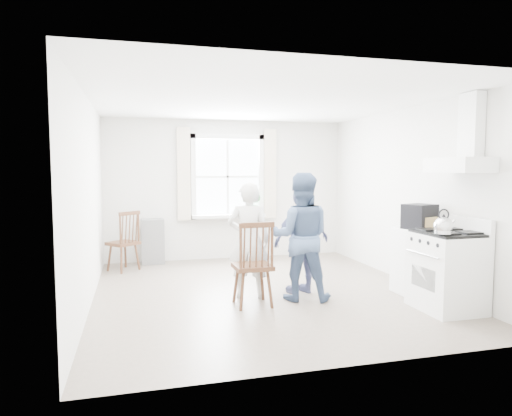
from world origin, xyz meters
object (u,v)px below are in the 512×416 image
(gas_stove, at_px, (447,270))
(person_mid, at_px, (301,237))
(person_left, at_px, (249,240))
(windsor_chair_b, at_px, (255,255))
(person_right, at_px, (302,241))
(stereo_stack, at_px, (420,217))
(low_cabinet, at_px, (417,261))
(windsor_chair_a, at_px, (127,234))

(gas_stove, distance_m, person_mid, 1.81)
(gas_stove, relative_size, person_left, 0.74)
(gas_stove, xyz_separation_m, windsor_chair_b, (-2.21, 0.67, 0.17))
(person_left, xyz_separation_m, person_right, (0.74, 0.00, -0.05))
(stereo_stack, relative_size, person_mid, 0.28)
(stereo_stack, xyz_separation_m, person_mid, (-1.59, 0.24, -0.24))
(gas_stove, bearing_deg, low_cabinet, 84.32)
(windsor_chair_a, relative_size, person_mid, 0.61)
(person_mid, bearing_deg, low_cabinet, -167.24)
(gas_stove, distance_m, person_right, 1.85)
(gas_stove, height_order, person_left, person_left)
(person_right, bearing_deg, low_cabinet, 150.77)
(windsor_chair_a, bearing_deg, person_right, -40.58)
(low_cabinet, distance_m, person_right, 1.58)
(low_cabinet, xyz_separation_m, windsor_chair_a, (-3.81, 2.44, 0.17))
(low_cabinet, height_order, windsor_chair_a, windsor_chair_a)
(stereo_stack, height_order, windsor_chair_a, stereo_stack)
(gas_stove, relative_size, windsor_chair_b, 1.04)
(windsor_chair_a, relative_size, person_right, 0.71)
(low_cabinet, height_order, person_right, person_right)
(stereo_stack, distance_m, person_left, 2.29)
(person_mid, bearing_deg, windsor_chair_a, -26.56)
(low_cabinet, relative_size, windsor_chair_b, 0.84)
(windsor_chair_a, height_order, person_left, person_left)
(stereo_stack, bearing_deg, low_cabinet, 65.46)
(stereo_stack, bearing_deg, person_mid, 171.49)
(gas_stove, xyz_separation_m, person_left, (-2.17, 1.15, 0.28))
(stereo_stack, xyz_separation_m, windsor_chair_a, (-3.78, 2.49, -0.45))
(gas_stove, xyz_separation_m, low_cabinet, (0.07, 0.70, -0.03))
(windsor_chair_a, xyz_separation_m, windsor_chair_b, (1.53, -2.47, 0.04))
(low_cabinet, height_order, stereo_stack, stereo_stack)
(person_right, bearing_deg, person_mid, 54.34)
(stereo_stack, distance_m, windsor_chair_a, 4.55)
(low_cabinet, height_order, windsor_chair_b, windsor_chair_b)
(gas_stove, xyz_separation_m, person_right, (-1.42, 1.15, 0.23))
(gas_stove, height_order, stereo_stack, stereo_stack)
(gas_stove, relative_size, person_right, 0.78)
(low_cabinet, relative_size, person_mid, 0.55)
(windsor_chair_b, relative_size, person_right, 0.75)
(windsor_chair_a, bearing_deg, low_cabinet, -32.61)
(person_left, relative_size, person_right, 1.07)
(person_left, bearing_deg, windsor_chair_a, -34.47)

